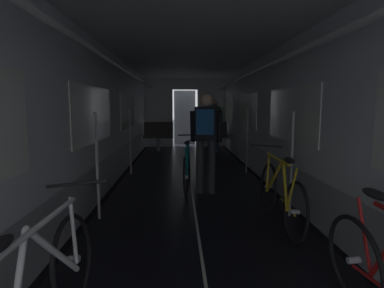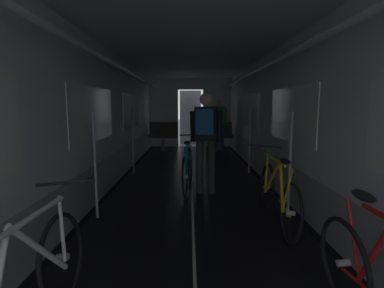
{
  "view_description": "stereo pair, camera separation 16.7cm",
  "coord_description": "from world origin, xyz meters",
  "views": [
    {
      "loc": [
        -0.21,
        -1.69,
        1.47
      ],
      "look_at": [
        0.0,
        3.24,
        0.84
      ],
      "focal_mm": 27.74,
      "sensor_mm": 36.0,
      "label": 1
    },
    {
      "loc": [
        -0.05,
        -1.7,
        1.47
      ],
      "look_at": [
        0.0,
        3.24,
        0.84
      ],
      "focal_mm": 27.74,
      "sensor_mm": 36.0,
      "label": 2
    }
  ],
  "objects": [
    {
      "name": "bicycle_yellow",
      "position": [
        1.04,
        1.85,
        0.38
      ],
      "size": [
        0.44,
        1.69,
        0.95
      ],
      "color": "black",
      "rests_on": "ground"
    },
    {
      "name": "person_cyclist_aisle",
      "position": [
        0.23,
        3.19,
        1.02
      ],
      "size": [
        0.55,
        0.43,
        1.69
      ],
      "color": "#2D2D33",
      "rests_on": "ground"
    },
    {
      "name": "bench_seat_far_left",
      "position": [
        -0.9,
        8.07,
        0.57
      ],
      "size": [
        0.98,
        0.51,
        0.95
      ],
      "color": "gray",
      "rests_on": "ground"
    },
    {
      "name": "train_car_shell",
      "position": [
        -0.0,
        3.6,
        1.7
      ],
      "size": [
        3.14,
        12.34,
        2.57
      ],
      "color": "black",
      "rests_on": "ground"
    },
    {
      "name": "bench_seat_far_right",
      "position": [
        0.9,
        8.07,
        0.57
      ],
      "size": [
        0.98,
        0.51,
        0.95
      ],
      "color": "gray",
      "rests_on": "ground"
    },
    {
      "name": "bicycle_teal_in_aisle",
      "position": [
        -0.08,
        3.45,
        0.38
      ],
      "size": [
        0.44,
        1.69,
        0.94
      ],
      "color": "black",
      "rests_on": "ground"
    },
    {
      "name": "person_standing_near_bench",
      "position": [
        0.9,
        7.7,
        0.98
      ],
      "size": [
        0.53,
        0.23,
        1.69
      ],
      "color": "#384C75",
      "rests_on": "ground"
    }
  ]
}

